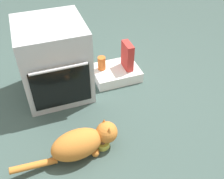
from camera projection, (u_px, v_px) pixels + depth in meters
name	position (u px, v px, depth m)	size (l,w,h in m)	color
ground	(76.00, 117.00, 2.31)	(8.00, 8.00, 0.00)	#384C47
oven	(54.00, 60.00, 2.35)	(0.59, 0.64, 0.72)	#B7BABF
pantry_cabinet	(116.00, 73.00, 2.71)	(0.47, 0.35, 0.11)	white
food_bowl	(102.00, 143.00, 2.05)	(0.12, 0.12, 0.08)	#D1D14C
cat	(82.00, 142.00, 1.93)	(0.83, 0.26, 0.25)	#C6752D
cereal_box	(127.00, 56.00, 2.60)	(0.07, 0.18, 0.28)	#B72D28
sauce_jar	(102.00, 63.00, 2.62)	(0.08, 0.08, 0.14)	#D16023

